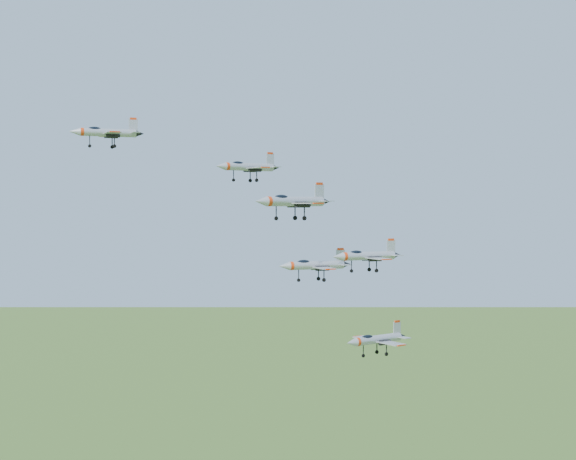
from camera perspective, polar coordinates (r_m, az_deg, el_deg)
jet_lead at (r=124.49m, az=-12.81°, el=6.79°), size 11.17×9.45×3.02m
jet_left_high at (r=123.99m, az=-2.91°, el=4.52°), size 11.24×9.29×3.00m
jet_right_high at (r=101.08m, az=0.33°, el=2.06°), size 11.48×9.45×3.08m
jet_left_low at (r=136.91m, az=1.89°, el=-2.51°), size 13.22×11.21×3.58m
jet_right_low at (r=125.37m, az=5.60°, el=-1.83°), size 12.28×10.31×3.29m
jet_trail at (r=133.60m, az=6.29°, el=-7.73°), size 12.87×10.55×3.45m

